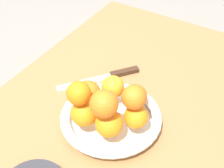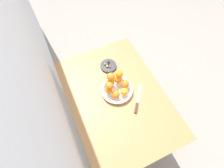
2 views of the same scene
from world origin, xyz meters
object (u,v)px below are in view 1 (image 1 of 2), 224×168
orange_8 (104,104)px  knife (106,77)px  orange_7 (134,97)px  orange_5 (88,93)px  dining_table (126,138)px  orange_2 (136,117)px  orange_3 (135,96)px  orange_0 (84,113)px  orange_1 (109,123)px  orange_4 (113,87)px  fruit_bowl (111,118)px  orange_6 (79,93)px

orange_8 → knife: 0.29m
orange_7 → orange_5: bearing=-92.8°
dining_table → knife: 0.20m
orange_2 → orange_3: bearing=-149.8°
orange_0 → orange_1: same height
orange_1 → orange_8: bearing=-47.4°
orange_8 → knife: size_ratio=0.30×
orange_1 → orange_4: 0.14m
fruit_bowl → orange_8: (0.07, 0.02, 0.12)m
orange_5 → orange_7: bearing=87.2°
fruit_bowl → orange_7: bearing=87.0°
fruit_bowl → orange_2: 0.09m
orange_3 → orange_5: 0.12m
orange_2 → knife: orange_2 is taller
orange_1 → knife: orange_1 is taller
orange_3 → orange_7: size_ratio=1.08×
orange_0 → orange_4: bearing=176.6°
orange_4 → knife: size_ratio=0.28×
orange_3 → orange_8: size_ratio=0.97×
dining_table → orange_8: 0.26m
orange_2 → knife: size_ratio=0.28×
orange_2 → orange_6: orange_6 is taller
orange_0 → orange_7: bearing=119.2°
orange_5 → knife: 0.17m
orange_2 → orange_8: bearing=-38.6°
dining_table → orange_0: orange_0 is taller
orange_0 → orange_5: (-0.06, -0.03, 0.00)m
orange_8 → orange_1: bearing=132.6°
orange_3 → orange_6: orange_6 is taller
orange_5 → orange_8: size_ratio=1.03×
dining_table → knife: knife is taller
orange_8 → orange_3: bearing=173.0°
fruit_bowl → orange_1: bearing=27.4°
orange_3 → orange_8: bearing=-7.0°
orange_2 → fruit_bowl: bearing=-92.6°
orange_3 → knife: bearing=-123.0°
fruit_bowl → orange_1: size_ratio=3.90×
orange_3 → orange_4: bearing=-93.0°
orange_4 → orange_6: (0.13, -0.02, 0.07)m
orange_6 → knife: (-0.22, -0.06, -0.13)m
dining_table → fruit_bowl: (0.05, -0.02, 0.11)m
orange_7 → knife: orange_7 is taller
orange_5 → fruit_bowl: bearing=87.4°
orange_6 → orange_5: bearing=-161.0°
orange_7 → orange_3: bearing=-156.1°
orange_1 → knife: 0.26m
dining_table → orange_0: bearing=-29.9°
orange_3 → orange_4: size_ratio=1.04×
orange_7 → orange_8: (0.06, -0.04, 0.01)m
orange_0 → orange_1: 0.07m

